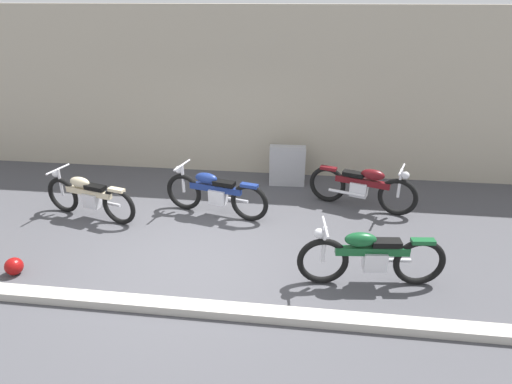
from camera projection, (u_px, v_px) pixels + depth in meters
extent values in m
plane|color=#47474C|center=(194.00, 258.00, 6.81)|extent=(40.00, 40.00, 0.00)
cube|color=#B2A893|center=(233.00, 93.00, 9.53)|extent=(18.00, 0.30, 3.58)
cube|color=#B7B2A8|center=(170.00, 306.00, 5.68)|extent=(18.00, 0.24, 0.12)
cube|color=#9E9EA3|center=(287.00, 166.00, 9.25)|extent=(0.76, 0.23, 0.87)
sphere|color=maroon|center=(14.00, 266.00, 6.38)|extent=(0.26, 0.26, 0.26)
torus|color=black|center=(184.00, 192.00, 8.23)|extent=(0.72, 0.25, 0.72)
torus|color=black|center=(249.00, 203.00, 7.80)|extent=(0.72, 0.25, 0.72)
cube|color=silver|center=(218.00, 197.00, 7.99)|extent=(0.35, 0.26, 0.28)
cube|color=navy|center=(215.00, 188.00, 7.94)|extent=(1.00, 0.33, 0.12)
ellipsoid|color=navy|center=(206.00, 178.00, 7.92)|extent=(0.47, 0.29, 0.20)
cube|color=black|center=(224.00, 183.00, 7.83)|extent=(0.42, 0.26, 0.08)
cube|color=navy|center=(249.00, 186.00, 7.66)|extent=(0.33, 0.19, 0.06)
cylinder|color=silver|center=(183.00, 179.00, 8.11)|extent=(0.06, 0.06, 0.54)
cylinder|color=silver|center=(182.00, 165.00, 8.00)|extent=(0.17, 0.56, 0.04)
sphere|color=silver|center=(179.00, 170.00, 8.07)|extent=(0.14, 0.14, 0.14)
cylinder|color=silver|center=(231.00, 199.00, 8.06)|extent=(0.68, 0.22, 0.06)
torus|color=black|center=(63.00, 195.00, 8.13)|extent=(0.69, 0.26, 0.69)
torus|color=black|center=(119.00, 206.00, 7.70)|extent=(0.69, 0.26, 0.69)
cube|color=silver|center=(92.00, 200.00, 7.89)|extent=(0.34, 0.26, 0.26)
cube|color=beige|center=(89.00, 192.00, 7.84)|extent=(0.96, 0.34, 0.11)
ellipsoid|color=beige|center=(80.00, 182.00, 7.83)|extent=(0.45, 0.29, 0.19)
cube|color=black|center=(95.00, 187.00, 7.73)|extent=(0.41, 0.26, 0.08)
cube|color=beige|center=(116.00, 190.00, 7.56)|extent=(0.32, 0.19, 0.06)
cylinder|color=silver|center=(60.00, 182.00, 8.02)|extent=(0.05, 0.05, 0.52)
cylinder|color=silver|center=(58.00, 169.00, 7.91)|extent=(0.17, 0.54, 0.03)
sphere|color=silver|center=(56.00, 173.00, 7.98)|extent=(0.13, 0.13, 0.13)
cylinder|color=silver|center=(105.00, 203.00, 7.95)|extent=(0.65, 0.22, 0.06)
torus|color=black|center=(323.00, 261.00, 6.09)|extent=(0.73, 0.16, 0.73)
torus|color=black|center=(419.00, 262.00, 6.07)|extent=(0.73, 0.16, 0.73)
cube|color=silver|center=(375.00, 261.00, 6.07)|extent=(0.34, 0.23, 0.28)
cube|color=#145128|center=(372.00, 251.00, 6.00)|extent=(1.02, 0.20, 0.12)
ellipsoid|color=#145128|center=(361.00, 239.00, 5.93)|extent=(0.46, 0.24, 0.20)
cube|color=black|center=(387.00, 243.00, 5.95)|extent=(0.41, 0.22, 0.08)
cube|color=#145128|center=(423.00, 241.00, 5.92)|extent=(0.33, 0.15, 0.06)
cylinder|color=silver|center=(324.00, 244.00, 5.98)|extent=(0.06, 0.06, 0.55)
cylinder|color=silver|center=(325.00, 227.00, 5.87)|extent=(0.09, 0.58, 0.04)
sphere|color=silver|center=(319.00, 233.00, 5.91)|extent=(0.14, 0.14, 0.14)
cylinder|color=silver|center=(386.00, 260.00, 6.20)|extent=(0.70, 0.13, 0.06)
torus|color=black|center=(398.00, 197.00, 8.00)|extent=(0.72, 0.32, 0.73)
torus|color=black|center=(327.00, 184.00, 8.54)|extent=(0.72, 0.32, 0.73)
cube|color=silver|center=(359.00, 189.00, 8.28)|extent=(0.37, 0.29, 0.28)
cube|color=#590F14|center=(362.00, 182.00, 8.20)|extent=(1.00, 0.43, 0.12)
ellipsoid|color=#590F14|center=(373.00, 175.00, 8.05)|extent=(0.48, 0.33, 0.20)
cube|color=black|center=(354.00, 174.00, 8.22)|extent=(0.43, 0.30, 0.08)
cube|color=#590F14|center=(329.00, 168.00, 8.40)|extent=(0.34, 0.22, 0.06)
cylinder|color=silver|center=(400.00, 184.00, 7.89)|extent=(0.06, 0.06, 0.55)
cylinder|color=silver|center=(402.00, 169.00, 7.78)|extent=(0.22, 0.56, 0.04)
sphere|color=silver|center=(406.00, 175.00, 7.79)|extent=(0.14, 0.14, 0.14)
cylinder|color=silver|center=(347.00, 193.00, 8.30)|extent=(0.68, 0.28, 0.06)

